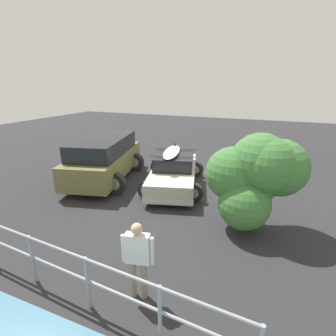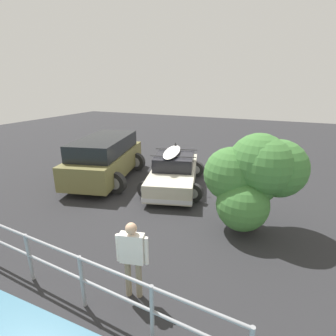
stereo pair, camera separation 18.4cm
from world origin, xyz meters
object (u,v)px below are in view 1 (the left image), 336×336
object	(u,v)px
person_bystander	(138,254)
bush_near_left	(257,174)
sedan_car	(174,171)
suv_car	(104,158)

from	to	relation	value
person_bystander	bush_near_left	world-z (taller)	bush_near_left
sedan_car	bush_near_left	distance (m)	3.96
sedan_car	person_bystander	world-z (taller)	person_bystander
suv_car	person_bystander	world-z (taller)	suv_car
sedan_car	person_bystander	size ratio (longest dim) A/B	2.82
person_bystander	sedan_car	bearing A→B (deg)	-75.29
sedan_car	suv_car	bearing A→B (deg)	7.78
sedan_car	bush_near_left	world-z (taller)	bush_near_left
sedan_car	suv_car	distance (m)	3.03
sedan_car	person_bystander	bearing A→B (deg)	104.71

